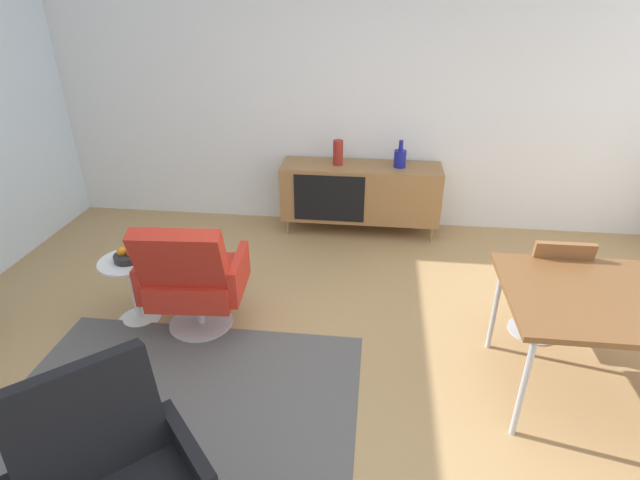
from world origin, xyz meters
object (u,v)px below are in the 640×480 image
at_px(side_table_round, 133,283).
at_px(vase_sculptural_dark, 400,158).
at_px(fruit_bowl, 127,256).
at_px(vase_cobalt, 338,153).
at_px(dining_chair_back_left, 548,282).
at_px(sideboard, 360,192).
at_px(lounge_chair_red, 192,277).

bearing_deg(side_table_round, vase_sculptural_dark, 41.37).
relative_size(vase_sculptural_dark, fruit_bowl, 1.34).
distance_m(vase_sculptural_dark, fruit_bowl, 2.68).
bearing_deg(vase_cobalt, vase_sculptural_dark, 0.00).
bearing_deg(dining_chair_back_left, vase_cobalt, 134.85).
distance_m(vase_sculptural_dark, side_table_round, 2.72).
relative_size(side_table_round, fruit_bowl, 2.60).
bearing_deg(vase_cobalt, sideboard, -0.46).
bearing_deg(sideboard, vase_sculptural_dark, 0.29).
distance_m(sideboard, vase_cobalt, 0.47).
distance_m(sideboard, vase_sculptural_dark, 0.53).
bearing_deg(vase_cobalt, lounge_chair_red, -115.59).
bearing_deg(fruit_bowl, vase_sculptural_dark, 41.38).
relative_size(vase_cobalt, vase_sculptural_dark, 0.93).
relative_size(vase_cobalt, fruit_bowl, 1.24).
distance_m(vase_cobalt, fruit_bowl, 2.27).
height_order(side_table_round, fruit_bowl, fruit_bowl).
distance_m(lounge_chair_red, fruit_bowl, 0.52).
xyz_separation_m(lounge_chair_red, fruit_bowl, (-0.51, 0.08, 0.09)).
distance_m(vase_cobalt, side_table_round, 2.31).
relative_size(dining_chair_back_left, fruit_bowl, 4.28).
relative_size(vase_sculptural_dark, lounge_chair_red, 0.28).
bearing_deg(side_table_round, dining_chair_back_left, 2.53).
bearing_deg(dining_chair_back_left, sideboard, 130.45).
distance_m(dining_chair_back_left, side_table_round, 3.02).
bearing_deg(dining_chair_back_left, lounge_chair_red, -175.06).
bearing_deg(dining_chair_back_left, fruit_bowl, -177.46).
xyz_separation_m(sideboard, dining_chair_back_left, (1.39, -1.63, 0.03)).
xyz_separation_m(sideboard, vase_cobalt, (-0.23, 0.00, 0.40)).
height_order(lounge_chair_red, fruit_bowl, lounge_chair_red).
distance_m(sideboard, lounge_chair_red, 2.16).
height_order(sideboard, lounge_chair_red, lounge_chair_red).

